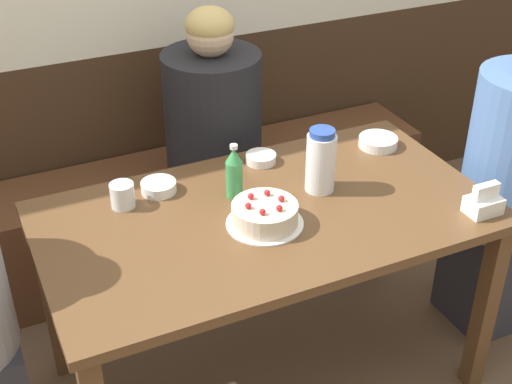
# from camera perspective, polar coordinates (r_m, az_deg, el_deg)

# --- Properties ---
(ground_plane) EXTENTS (12.00, 12.00, 0.00)m
(ground_plane) POSITION_cam_1_polar(r_m,az_deg,el_deg) (2.76, 0.74, -14.38)
(ground_plane) COLOR brown
(bench_seat) EXTENTS (2.22, 0.38, 0.48)m
(bench_seat) POSITION_cam_1_polar(r_m,az_deg,el_deg) (3.20, -5.67, -1.53)
(bench_seat) COLOR #56331E
(bench_seat) RESTS_ON ground_plane
(dining_table) EXTENTS (1.45, 0.80, 0.73)m
(dining_table) POSITION_cam_1_polar(r_m,az_deg,el_deg) (2.34, 0.84, -3.43)
(dining_table) COLOR brown
(dining_table) RESTS_ON ground_plane
(birthday_cake) EXTENTS (0.24, 0.24, 0.09)m
(birthday_cake) POSITION_cam_1_polar(r_m,az_deg,el_deg) (2.21, 0.71, -1.83)
(birthday_cake) COLOR white
(birthday_cake) RESTS_ON dining_table
(water_pitcher) EXTENTS (0.10, 0.10, 0.22)m
(water_pitcher) POSITION_cam_1_polar(r_m,az_deg,el_deg) (2.36, 5.20, 2.49)
(water_pitcher) COLOR white
(water_pitcher) RESTS_ON dining_table
(soju_bottle) EXTENTS (0.06, 0.06, 0.19)m
(soju_bottle) POSITION_cam_1_polar(r_m,az_deg,el_deg) (2.32, -1.76, 1.59)
(soju_bottle) COLOR #388E4C
(soju_bottle) RESTS_ON dining_table
(napkin_holder) EXTENTS (0.11, 0.08, 0.11)m
(napkin_holder) POSITION_cam_1_polar(r_m,az_deg,el_deg) (2.37, 17.75, -0.80)
(napkin_holder) COLOR white
(napkin_holder) RESTS_ON dining_table
(bowl_soup_white) EXTENTS (0.11, 0.11, 0.03)m
(bowl_soup_white) POSITION_cam_1_polar(r_m,az_deg,el_deg) (2.55, 0.40, 2.72)
(bowl_soup_white) COLOR white
(bowl_soup_white) RESTS_ON dining_table
(bowl_rice_small) EXTENTS (0.12, 0.12, 0.04)m
(bowl_rice_small) POSITION_cam_1_polar(r_m,az_deg,el_deg) (2.40, -7.80, 0.41)
(bowl_rice_small) COLOR white
(bowl_rice_small) RESTS_ON dining_table
(bowl_side_dish) EXTENTS (0.14, 0.14, 0.04)m
(bowl_side_dish) POSITION_cam_1_polar(r_m,az_deg,el_deg) (2.70, 9.74, 3.98)
(bowl_side_dish) COLOR white
(bowl_side_dish) RESTS_ON dining_table
(glass_water_tall) EXTENTS (0.08, 0.08, 0.08)m
(glass_water_tall) POSITION_cam_1_polar(r_m,az_deg,el_deg) (2.33, -10.64, -0.25)
(glass_water_tall) COLOR silver
(glass_water_tall) RESTS_ON dining_table
(person_teal_shirt) EXTENTS (0.38, 0.38, 1.20)m
(person_teal_shirt) POSITION_cam_1_polar(r_m,az_deg,el_deg) (2.90, -3.36, 3.09)
(person_teal_shirt) COLOR #33333D
(person_teal_shirt) RESTS_ON ground_plane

